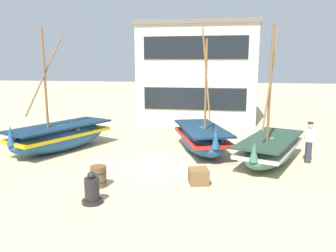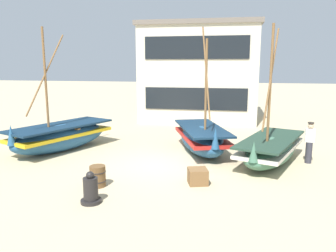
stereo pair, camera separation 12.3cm
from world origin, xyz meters
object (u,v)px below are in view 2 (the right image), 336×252
fishing_boat_centre_large (61,136)px  cargo_crate (198,176)px  fisherman_by_hull (309,143)px  fishing_boat_far_right (202,138)px  capstan_winch (91,190)px  wooden_barrel (98,176)px  harbor_building_main (200,72)px  fishing_boat_near_left (270,149)px

fishing_boat_centre_large → cargo_crate: fishing_boat_centre_large is taller
fisherman_by_hull → fishing_boat_far_right: bearing=169.4°
capstan_winch → cargo_crate: capstan_winch is taller
wooden_barrel → fisherman_by_hull: bearing=28.9°
fishing_boat_centre_large → capstan_winch: size_ratio=5.82×
fisherman_by_hull → capstan_winch: (-7.09, -5.39, -0.46)m
capstan_winch → harbor_building_main: bearing=84.1°
fishing_boat_centre_large → capstan_winch: fishing_boat_centre_large is taller
fishing_boat_far_right → fisherman_by_hull: 4.50m
capstan_winch → fishing_boat_near_left: bearing=42.4°
wooden_barrel → fishing_boat_centre_large: bearing=130.7°
fishing_boat_near_left → wooden_barrel: (-5.87, -3.77, -0.23)m
fishing_boat_far_right → capstan_winch: bearing=-113.2°
fishing_boat_far_right → harbor_building_main: bearing=96.0°
fishing_boat_centre_large → fishing_boat_far_right: (6.50, 0.84, -0.02)m
fishing_boat_far_right → wooden_barrel: bearing=-121.3°
fishing_boat_far_right → cargo_crate: bearing=-86.8°
fishing_boat_far_right → wooden_barrel: fishing_boat_far_right is taller
fishing_boat_centre_large → fisherman_by_hull: size_ratio=3.29×
fishing_boat_near_left → wooden_barrel: 6.98m
fisherman_by_hull → harbor_building_main: size_ratio=0.21×
cargo_crate → fishing_boat_centre_large: bearing=154.3°
capstan_winch → wooden_barrel: bearing=104.0°
cargo_crate → capstan_winch: bearing=-143.6°
cargo_crate → harbor_building_main: 14.21m
fishing_boat_near_left → capstan_winch: fishing_boat_near_left is taller
fisherman_by_hull → capstan_winch: fisherman_by_hull is taller
fishing_boat_near_left → cargo_crate: size_ratio=8.69×
fishing_boat_near_left → fisherman_by_hull: bearing=12.0°
fishing_boat_near_left → fisherman_by_hull: size_ratio=3.23×
cargo_crate → harbor_building_main: bearing=95.2°
fishing_boat_far_right → capstan_winch: (-2.67, -6.21, -0.28)m
fisherman_by_hull → cargo_crate: bearing=-142.2°
fishing_boat_far_right → fishing_boat_centre_large: bearing=-172.6°
fishing_boat_near_left → capstan_winch: bearing=-137.6°
fishing_boat_far_right → fisherman_by_hull: size_ratio=3.30×
fishing_boat_near_left → wooden_barrel: size_ratio=7.78×
fisherman_by_hull → fishing_boat_centre_large: bearing=-179.9°
fisherman_by_hull → fishing_boat_near_left: bearing=-168.0°
fishing_boat_near_left → cargo_crate: 3.96m
fishing_boat_centre_large → fishing_boat_far_right: 6.55m
fisherman_by_hull → capstan_winch: 8.92m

